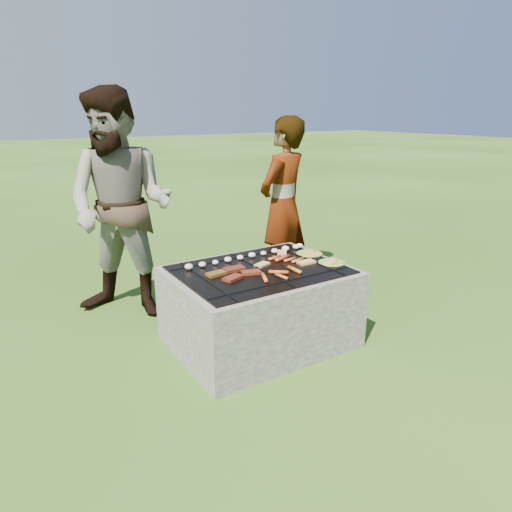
% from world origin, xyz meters
% --- Properties ---
extents(lawn, '(60.00, 60.00, 0.00)m').
position_xyz_m(lawn, '(0.00, 0.00, 0.00)').
color(lawn, '#254912').
rests_on(lawn, ground).
extents(fire_pit, '(1.30, 1.00, 0.62)m').
position_xyz_m(fire_pit, '(0.00, 0.00, 0.28)').
color(fire_pit, '#A9A096').
rests_on(fire_pit, ground).
extents(mushrooms, '(1.11, 0.07, 0.04)m').
position_xyz_m(mushrooms, '(0.09, 0.27, 0.63)').
color(mushrooms, beige).
rests_on(mushrooms, fire_pit).
extents(pork_slabs, '(0.38, 0.27, 0.02)m').
position_xyz_m(pork_slabs, '(-0.23, 0.00, 0.62)').
color(pork_slabs, '#94601A').
rests_on(pork_slabs, fire_pit).
extents(sausages, '(0.55, 0.46, 0.03)m').
position_xyz_m(sausages, '(0.16, -0.08, 0.63)').
color(sausages, '#C87220').
rests_on(sausages, fire_pit).
extents(bread_on_grate, '(0.46, 0.41, 0.02)m').
position_xyz_m(bread_on_grate, '(0.28, 0.05, 0.62)').
color(bread_on_grate, '#FAE680').
rests_on(bread_on_grate, fire_pit).
extents(plate_far, '(0.22, 0.22, 0.03)m').
position_xyz_m(plate_far, '(0.56, 0.10, 0.61)').
color(plate_far, gold).
rests_on(plate_far, fire_pit).
extents(plate_near, '(0.27, 0.27, 0.03)m').
position_xyz_m(plate_near, '(0.56, -0.17, 0.61)').
color(plate_near, '#9FCA30').
rests_on(plate_near, fire_pit).
extents(cook, '(0.73, 0.61, 1.71)m').
position_xyz_m(cook, '(0.84, 0.89, 0.85)').
color(cook, gray).
rests_on(cook, ground).
extents(bystander, '(1.19, 1.19, 1.94)m').
position_xyz_m(bystander, '(-0.69, 1.09, 0.97)').
color(bystander, gray).
rests_on(bystander, ground).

